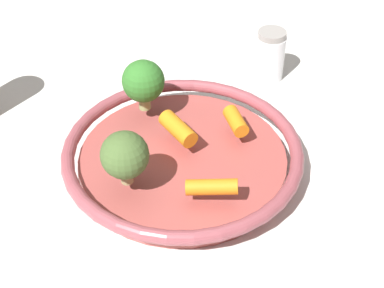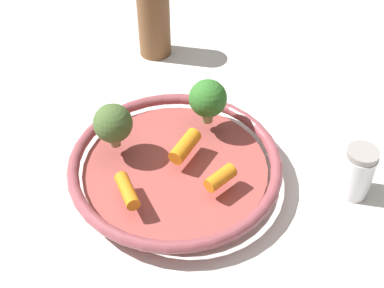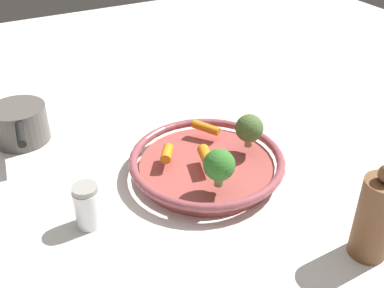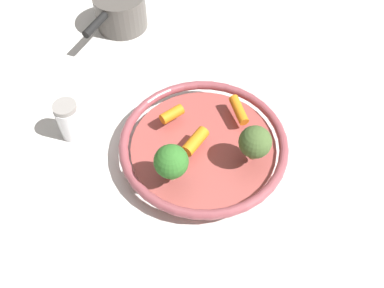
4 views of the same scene
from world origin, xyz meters
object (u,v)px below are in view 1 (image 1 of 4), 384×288
Objects in this scene: baby_carrot_left at (212,187)px; broccoli_floret_small at (143,82)px; baby_carrot_back at (236,121)px; salt_shaker at (270,55)px; broccoli_floret_large at (125,155)px; serving_bowl at (183,156)px; baby_carrot_center at (178,129)px.

broccoli_floret_small reaches higher than baby_carrot_left.
salt_shaker is at bearing -70.14° from baby_carrot_back.
broccoli_floret_small is 0.89× the size of salt_shaker.
baby_carrot_back is 0.64× the size of broccoli_floret_large.
baby_carrot_left is 0.82× the size of broccoli_floret_small.
baby_carrot_back is at bearing -66.34° from baby_carrot_left.
baby_carrot_back is at bearing -103.07° from broccoli_floret_large.
broccoli_floret_small is at bearing -16.72° from serving_bowl.
baby_carrot_back is 0.18m from salt_shaker.
broccoli_floret_large is (-0.01, 0.10, 0.03)m from baby_carrot_center.
broccoli_floret_small is (0.11, 0.04, 0.03)m from baby_carrot_back.
salt_shaker reaches higher than baby_carrot_center.
baby_carrot_back is 0.79× the size of baby_carrot_center.
broccoli_floret_small reaches higher than broccoli_floret_large.
broccoli_floret_large is at bearing 124.90° from broccoli_floret_small.
baby_carrot_center is 0.23m from salt_shaker.
baby_carrot_back is at bearing 109.86° from salt_shaker.
salt_shaker is at bearing -103.83° from broccoli_floret_small.
baby_carrot_center is 0.82× the size of broccoli_floret_large.
salt_shaker is at bearing -68.64° from baby_carrot_left.
salt_shaker is (0.06, -0.17, -0.01)m from baby_carrot_back.
broccoli_floret_large is 0.13m from broccoli_floret_small.
broccoli_floret_small reaches higher than serving_bowl.
baby_carrot_left is 0.73× the size of salt_shaker.
baby_carrot_center is 0.96× the size of baby_carrot_left.
baby_carrot_left is 0.17m from broccoli_floret_small.
baby_carrot_left is 0.10m from broccoli_floret_large.
baby_carrot_back is 0.16m from broccoli_floret_large.
broccoli_floret_small is at bearing 76.17° from salt_shaker.
baby_carrot_back and baby_carrot_left have the same top height.
broccoli_floret_small is at bearing -22.39° from baby_carrot_left.
broccoli_floret_small is 0.22m from salt_shaker.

